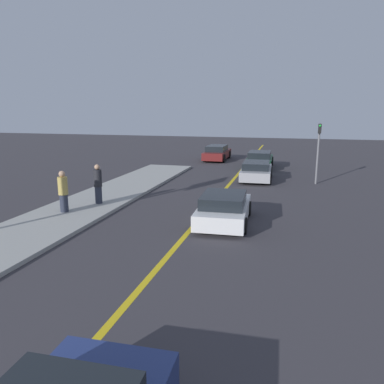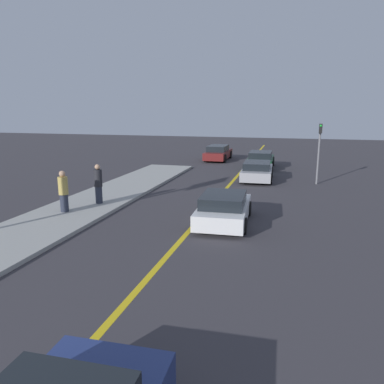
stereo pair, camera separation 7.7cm
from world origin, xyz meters
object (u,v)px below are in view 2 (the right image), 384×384
Objects in this scene: car_far_distant at (257,171)px; pedestrian_far_standing at (63,191)px; car_ahead_center at (224,209)px; pedestrian_by_sign at (98,184)px; traffic_light at (319,147)px; car_parked_left_lot at (260,160)px; car_oncoming_far at (218,153)px.

pedestrian_far_standing is (-7.14, -10.24, 0.44)m from car_far_distant.
car_ahead_center is at bearing -94.35° from car_far_distant.
car_far_distant is at bearing 84.93° from car_ahead_center.
pedestrian_by_sign is 0.51× the size of traffic_light.
traffic_light is at bearing -55.87° from car_parked_left_lot.
traffic_light is (3.61, -0.43, 1.65)m from car_far_distant.
car_ahead_center is at bearing -113.42° from traffic_light.
car_oncoming_far is 12.13m from traffic_light.
pedestrian_far_standing is (-6.79, -0.64, 0.44)m from car_ahead_center.
pedestrian_far_standing is (-6.91, -15.31, 0.40)m from car_parked_left_lot.
pedestrian_by_sign is 12.97m from traffic_light.
car_far_distant is 9.64m from car_oncoming_far.
pedestrian_by_sign reaches higher than car_ahead_center.
car_oncoming_far is at bearing 81.31° from pedestrian_far_standing.
pedestrian_far_standing reaches higher than car_far_distant.
car_oncoming_far reaches higher than car_parked_left_lot.
car_ahead_center is 9.61m from car_far_distant.
traffic_light is at bearing 38.88° from pedestrian_by_sign.
pedestrian_by_sign is at bearing -141.12° from traffic_light.
car_parked_left_lot is 2.48× the size of pedestrian_far_standing.
pedestrian_by_sign is (-6.08, 1.06, 0.47)m from car_ahead_center.
pedestrian_by_sign is at bearing -97.51° from car_oncoming_far.
car_parked_left_lot is (-0.24, 5.07, 0.04)m from car_far_distant.
car_far_distant is 2.41× the size of pedestrian_far_standing.
car_parked_left_lot is at bearing 65.49° from pedestrian_by_sign.
car_oncoming_far is 2.63× the size of pedestrian_far_standing.
pedestrian_far_standing is at bearing -112.44° from pedestrian_by_sign.
car_ahead_center is 2.23× the size of pedestrian_by_sign.
car_oncoming_far is (-3.90, 18.26, 0.05)m from car_ahead_center.
car_far_distant is at bearing -88.18° from car_parked_left_lot.
car_far_distant is (0.36, 9.60, -0.00)m from car_ahead_center.
traffic_light reaches higher than car_ahead_center.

